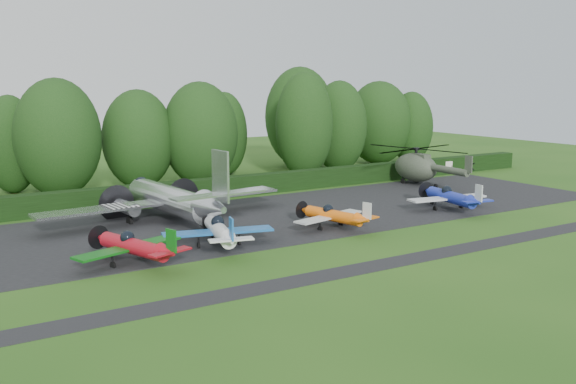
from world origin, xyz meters
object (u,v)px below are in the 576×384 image
light_plane_blue (451,197)px  helicopter (416,165)px  transport_plane (172,200)px  light_plane_red (134,246)px  light_plane_white (219,231)px  light_plane_orange (333,215)px  sign_board (443,166)px

light_plane_blue → helicopter: (7.57, 12.58, 0.99)m
transport_plane → helicopter: size_ratio=1.43×
light_plane_blue → transport_plane: bearing=150.1°
light_plane_red → light_plane_white: 6.47m
light_plane_red → helicopter: size_ratio=0.53×
transport_plane → light_plane_orange: (9.93, -8.94, -0.84)m
helicopter → sign_board: helicopter is taller
helicopter → light_plane_red: bearing=-162.5°
helicopter → sign_board: size_ratio=5.16×
light_plane_white → helicopter: (31.07, 13.43, 0.98)m
light_plane_red → helicopter: bearing=39.2°
transport_plane → light_plane_white: transport_plane is taller
sign_board → light_plane_blue: bearing=-141.3°
light_plane_blue → light_plane_red: bearing=173.6°
light_plane_orange → light_plane_blue: bearing=14.7°
light_plane_blue → helicopter: bearing=49.5°
transport_plane → light_plane_blue: (23.20, -8.64, -0.69)m
light_plane_orange → light_plane_blue: 13.28m
sign_board → light_plane_orange: bearing=-157.8°
light_plane_red → light_plane_white: light_plane_white is taller
light_plane_blue → sign_board: bearing=36.9°
light_plane_orange → sign_board: bearing=43.2°
light_plane_red → sign_board: size_ratio=2.72×
light_plane_white → sign_board: bearing=9.2°
transport_plane → light_plane_red: bearing=-118.4°
light_plane_blue → light_plane_white: bearing=172.6°
light_plane_red → light_plane_blue: size_ratio=0.98×
light_plane_blue → light_plane_orange: bearing=171.8°
light_plane_orange → helicopter: (20.84, 12.88, 1.14)m
light_plane_white → helicopter: 33.86m
light_plane_red → light_plane_orange: (16.65, 1.32, -0.13)m
transport_plane → light_plane_white: bearing=-87.0°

